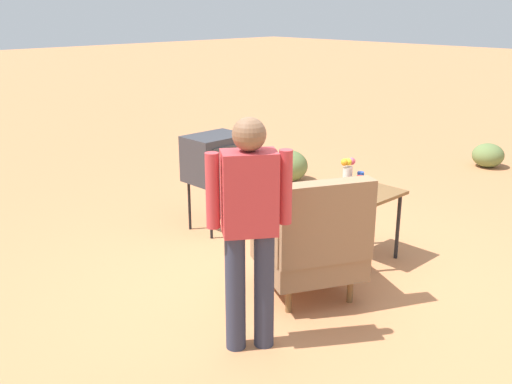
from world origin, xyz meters
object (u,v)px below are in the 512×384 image
at_px(tv_on_stand, 215,159).
at_px(flower_vase, 348,170).
at_px(side_table, 366,201).
at_px(soda_can_blue, 360,178).
at_px(person_standing, 249,222).
at_px(soda_can_red, 360,182).
at_px(armchair, 313,242).

height_order(tv_on_stand, flower_vase, tv_on_stand).
relative_size(tv_on_stand, flower_vase, 3.89).
xyz_separation_m(side_table, soda_can_blue, (-0.12, -0.16, 0.16)).
xyz_separation_m(tv_on_stand, person_standing, (1.29, 1.91, 0.16)).
bearing_deg(soda_can_red, soda_can_blue, -146.18).
height_order(side_table, tv_on_stand, tv_on_stand).
relative_size(armchair, soda_can_blue, 8.69).
distance_m(armchair, tv_on_stand, 1.82).
bearing_deg(armchair, tv_on_stand, -104.05).
relative_size(armchair, soda_can_red, 8.69).
bearing_deg(armchair, flower_vase, -156.63).
height_order(side_table, soda_can_blue, soda_can_blue).
xyz_separation_m(person_standing, flower_vase, (-1.81, -0.58, -0.11)).
bearing_deg(soda_can_blue, side_table, 53.19).
height_order(person_standing, soda_can_red, person_standing).
bearing_deg(tv_on_stand, soda_can_red, 109.62).
xyz_separation_m(soda_can_red, flower_vase, (0.00, -0.14, 0.09)).
relative_size(soda_can_blue, flower_vase, 0.46).
bearing_deg(flower_vase, soda_can_blue, 150.10).
bearing_deg(person_standing, flower_vase, -162.18).
bearing_deg(person_standing, tv_on_stand, -124.06).
bearing_deg(soda_can_blue, soda_can_red, 33.82).
relative_size(tv_on_stand, soda_can_red, 8.44).
height_order(person_standing, soda_can_blue, person_standing).
bearing_deg(tv_on_stand, flower_vase, 111.51).
height_order(side_table, flower_vase, flower_vase).
height_order(person_standing, flower_vase, person_standing).
relative_size(soda_can_red, flower_vase, 0.46).
xyz_separation_m(tv_on_stand, soda_can_blue, (-0.64, 1.39, -0.05)).
bearing_deg(flower_vase, person_standing, 17.82).
distance_m(tv_on_stand, soda_can_red, 1.56).
distance_m(side_table, soda_can_blue, 0.26).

